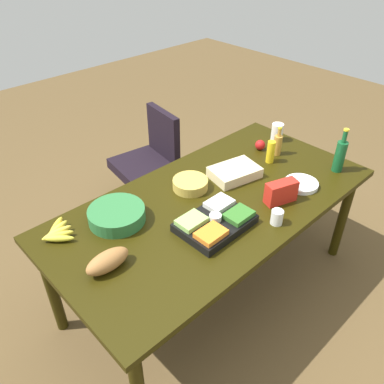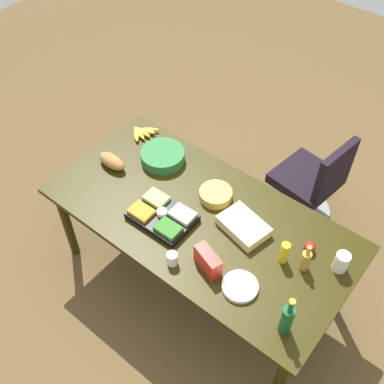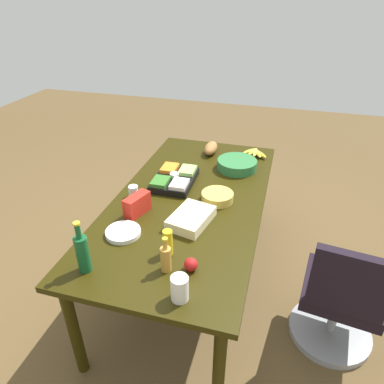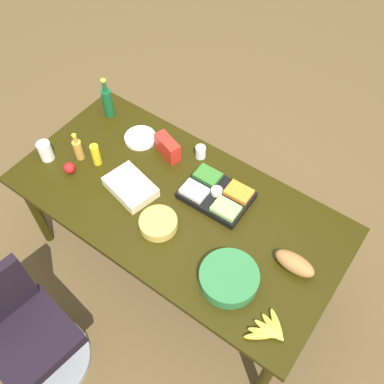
{
  "view_description": "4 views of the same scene",
  "coord_description": "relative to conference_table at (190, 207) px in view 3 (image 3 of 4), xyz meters",
  "views": [
    {
      "loc": [
        -1.46,
        -1.33,
        2.27
      ],
      "look_at": [
        -0.12,
        0.08,
        0.88
      ],
      "focal_mm": 36.7,
      "sensor_mm": 36.0,
      "label": 1
    },
    {
      "loc": [
        1.21,
        -1.59,
        3.27
      ],
      "look_at": [
        -0.13,
        0.08,
        0.88
      ],
      "focal_mm": 43.81,
      "sensor_mm": 36.0,
      "label": 2
    },
    {
      "loc": [
        2.08,
        0.6,
        2.15
      ],
      "look_at": [
        -0.03,
        0.01,
        0.83
      ],
      "focal_mm": 32.6,
      "sensor_mm": 36.0,
      "label": 3
    },
    {
      "loc": [
        -1.0,
        1.21,
        3.03
      ],
      "look_at": [
        -0.06,
        -0.08,
        0.87
      ],
      "focal_mm": 40.69,
      "sensor_mm": 36.0,
      "label": 4
    }
  ],
  "objects": [
    {
      "name": "ground_plane",
      "position": [
        0.0,
        0.0,
        -0.72
      ],
      "size": [
        10.0,
        10.0,
        0.0
      ],
      "primitive_type": "plane",
      "color": "brown"
    },
    {
      "name": "conference_table",
      "position": [
        0.0,
        0.0,
        0.0
      ],
      "size": [
        2.12,
        1.06,
        0.8
      ],
      "color": "black",
      "rests_on": "ground"
    },
    {
      "name": "office_chair",
      "position": [
        0.31,
        1.1,
        -0.36
      ],
      "size": [
        0.56,
        0.56,
        0.91
      ],
      "color": "gray",
      "rests_on": "ground"
    },
    {
      "name": "chip_bowl",
      "position": [
        -0.02,
        0.2,
        0.11
      ],
      "size": [
        0.29,
        0.29,
        0.06
      ],
      "primitive_type": "cylinder",
      "rotation": [
        0.0,
        0.0,
        -0.31
      ],
      "color": "gold",
      "rests_on": "conference_table"
    },
    {
      "name": "mustard_bottle",
      "position": [
        0.62,
        0.05,
        0.16
      ],
      "size": [
        0.07,
        0.07,
        0.16
      ],
      "primitive_type": "cylinder",
      "rotation": [
        0.0,
        0.0,
        0.22
      ],
      "color": "yellow",
      "rests_on": "conference_table"
    },
    {
      "name": "mayo_jar",
      "position": [
        0.93,
        0.21,
        0.15
      ],
      "size": [
        0.11,
        0.11,
        0.14
      ],
      "primitive_type": "cylinder",
      "rotation": [
        0.0,
        0.0,
        0.19
      ],
      "color": "white",
      "rests_on": "conference_table"
    },
    {
      "name": "bread_loaf",
      "position": [
        -0.81,
        -0.03,
        0.13
      ],
      "size": [
        0.24,
        0.11,
        0.1
      ],
      "primitive_type": "ellipsoid",
      "rotation": [
        0.0,
        0.0,
        -0.01
      ],
      "color": "#9E6936",
      "rests_on": "conference_table"
    },
    {
      "name": "paper_cup",
      "position": [
        0.1,
        -0.4,
        0.12
      ],
      "size": [
        0.07,
        0.07,
        0.09
      ],
      "primitive_type": "cylinder",
      "rotation": [
        0.0,
        0.0,
        -0.05
      ],
      "color": "white",
      "rests_on": "conference_table"
    },
    {
      "name": "veggie_tray",
      "position": [
        -0.18,
        -0.18,
        0.11
      ],
      "size": [
        0.43,
        0.31,
        0.09
      ],
      "color": "black",
      "rests_on": "conference_table"
    },
    {
      "name": "dressing_bottle",
      "position": [
        0.75,
        0.08,
        0.16
      ],
      "size": [
        0.07,
        0.07,
        0.22
      ],
      "color": "#C28C36",
      "rests_on": "conference_table"
    },
    {
      "name": "wine_bottle",
      "position": [
        0.87,
        -0.34,
        0.2
      ],
      "size": [
        0.08,
        0.08,
        0.32
      ],
      "color": "#135228",
      "rests_on": "conference_table"
    },
    {
      "name": "paper_plate_stack",
      "position": [
        0.53,
        -0.28,
        0.09
      ],
      "size": [
        0.22,
        0.22,
        0.03
      ],
      "primitive_type": "cylinder",
      "rotation": [
        0.0,
        0.0,
        0.02
      ],
      "color": "white",
      "rests_on": "conference_table"
    },
    {
      "name": "chip_bag_red",
      "position": [
        0.29,
        -0.29,
        0.15
      ],
      "size": [
        0.21,
        0.14,
        0.14
      ],
      "primitive_type": "cube",
      "rotation": [
        0.0,
        0.0,
        -0.32
      ],
      "color": "red",
      "rests_on": "conference_table"
    },
    {
      "name": "salad_bowl",
      "position": [
        -0.56,
        0.25,
        0.12
      ],
      "size": [
        0.4,
        0.4,
        0.08
      ],
      "primitive_type": "cylinder",
      "rotation": [
        0.0,
        0.0,
        0.23
      ],
      "color": "#2C6E37",
      "rests_on": "conference_table"
    },
    {
      "name": "apple_red",
      "position": [
        0.72,
        0.21,
        0.11
      ],
      "size": [
        0.09,
        0.09,
        0.08
      ],
      "primitive_type": "sphere",
      "rotation": [
        0.0,
        0.0,
        -0.19
      ],
      "color": "#AE1717",
      "rests_on": "conference_table"
    },
    {
      "name": "banana_bunch",
      "position": [
        -0.87,
        0.37,
        0.1
      ],
      "size": [
        0.19,
        0.24,
        0.04
      ],
      "color": "yellow",
      "rests_on": "conference_table"
    },
    {
      "name": "sheet_cake",
      "position": [
        0.29,
        0.09,
        0.11
      ],
      "size": [
        0.36,
        0.28,
        0.07
      ],
      "primitive_type": "cube",
      "rotation": [
        0.0,
        0.0,
        -0.21
      ],
      "color": "beige",
      "rests_on": "conference_table"
    }
  ]
}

